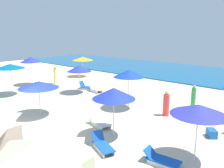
{
  "coord_description": "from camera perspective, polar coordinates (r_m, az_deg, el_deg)",
  "views": [
    {
      "loc": [
        11.39,
        -5.68,
        5.25
      ],
      "look_at": [
        -0.03,
        7.43,
        1.32
      ],
      "focal_mm": 37.48,
      "sensor_mm": 36.0,
      "label": 1
    }
  ],
  "objects": [
    {
      "name": "lounge_chair_6_1",
      "position": [
        13.42,
        -3.07,
        -9.2
      ],
      "size": [
        1.64,
        1.01,
        0.61
      ],
      "rotation": [
        0.0,
        0.0,
        1.33
      ],
      "color": "silver",
      "rests_on": "ground_plane"
    },
    {
      "name": "beachgoer_2",
      "position": [
        24.68,
        -13.68,
        1.98
      ],
      "size": [
        0.42,
        0.42,
        1.68
      ],
      "rotation": [
        0.0,
        0.0,
        5.09
      ],
      "color": "#E8EB78",
      "rests_on": "ground_plane"
    },
    {
      "name": "umbrella_7",
      "position": [
        15.76,
        4.15,
        2.61
      ],
      "size": [
        2.1,
        2.1,
        2.74
      ],
      "color": "silver",
      "rests_on": "ground_plane"
    },
    {
      "name": "beachgoer_1",
      "position": [
        15.2,
        13.08,
        -4.86
      ],
      "size": [
        0.43,
        0.43,
        1.62
      ],
      "rotation": [
        0.0,
        0.0,
        3.22
      ],
      "color": "#EC3F44",
      "rests_on": "ground_plane"
    },
    {
      "name": "umbrella_4",
      "position": [
        9.84,
        20.37,
        -5.9
      ],
      "size": [
        2.22,
        2.22,
        2.46
      ],
      "color": "silver",
      "rests_on": "ground_plane"
    },
    {
      "name": "lounge_chair_1_1",
      "position": [
        21.72,
        -6.23,
        -0.67
      ],
      "size": [
        1.54,
        1.05,
        0.73
      ],
      "rotation": [
        0.0,
        0.0,
        1.88
      ],
      "color": "silver",
      "rests_on": "ground_plane"
    },
    {
      "name": "lounge_chair_4_0",
      "position": [
        10.08,
        11.91,
        -17.55
      ],
      "size": [
        1.52,
        0.76,
        0.56
      ],
      "rotation": [
        0.0,
        0.0,
        1.67
      ],
      "color": "silver",
      "rests_on": "ground_plane"
    },
    {
      "name": "umbrella_2",
      "position": [
        27.58,
        -7.15,
        6.16
      ],
      "size": [
        2.36,
        2.36,
        2.33
      ],
      "color": "silver",
      "rests_on": "ground_plane"
    },
    {
      "name": "ocean",
      "position": [
        31.51,
        19.3,
        2.54
      ],
      "size": [
        60.0,
        13.53,
        0.12
      ],
      "primitive_type": "cube",
      "color": "#14598A",
      "rests_on": "ground_plane"
    },
    {
      "name": "umbrella_0",
      "position": [
        24.28,
        -19.21,
        5.67
      ],
      "size": [
        2.03,
        2.03,
        2.83
      ],
      "color": "silver",
      "rests_on": "ground_plane"
    },
    {
      "name": "lounge_chair_1_0",
      "position": [
        20.7,
        -4.06,
        -1.25
      ],
      "size": [
        1.37,
        0.75,
        0.64
      ],
      "rotation": [
        0.0,
        0.0,
        1.44
      ],
      "color": "silver",
      "rests_on": "ground_plane"
    },
    {
      "name": "beachgoer_0",
      "position": [
        17.12,
        19.23,
        -3.14
      ],
      "size": [
        0.41,
        0.41,
        1.65
      ],
      "rotation": [
        0.0,
        0.0,
        1.97
      ],
      "color": "green",
      "rests_on": "ground_plane"
    },
    {
      "name": "ground_plane",
      "position": [
        13.77,
        -21.01,
        -10.58
      ],
      "size": [
        60.0,
        60.0,
        0.0
      ],
      "primitive_type": "plane",
      "color": "beige"
    },
    {
      "name": "umbrella_8",
      "position": [
        20.92,
        -23.59,
        4.01
      ],
      "size": [
        2.33,
        2.33,
        2.65
      ],
      "color": "silver",
      "rests_on": "ground_plane"
    },
    {
      "name": "lounge_chair_5_1",
      "position": [
        15.54,
        23.04,
        -7.06
      ],
      "size": [
        1.36,
        0.64,
        0.68
      ],
      "rotation": [
        0.0,
        0.0,
        1.56
      ],
      "color": "silver",
      "rests_on": "ground_plane"
    },
    {
      "name": "umbrella_1",
      "position": [
        20.17,
        -7.98,
        3.79
      ],
      "size": [
        2.08,
        2.08,
        2.42
      ],
      "color": "silver",
      "rests_on": "ground_plane"
    },
    {
      "name": "umbrella_6",
      "position": [
        11.42,
        0.44,
        -2.27
      ],
      "size": [
        2.15,
        2.15,
        2.57
      ],
      "color": "silver",
      "rests_on": "ground_plane"
    },
    {
      "name": "lounge_chair_6_0",
      "position": [
        10.9,
        -2.33,
        -14.63
      ],
      "size": [
        1.55,
        1.07,
        0.71
      ],
      "rotation": [
        0.0,
        0.0,
        1.18
      ],
      "color": "silver",
      "rests_on": "ground_plane"
    },
    {
      "name": "beach_ball_1",
      "position": [
        27.64,
        -13.65,
        1.77
      ],
      "size": [
        0.32,
        0.32,
        0.32
      ],
      "primitive_type": "sphere",
      "color": "#258CDF",
      "rests_on": "ground_plane"
    },
    {
      "name": "umbrella_3",
      "position": [
        15.14,
        -17.5,
        -0.14
      ],
      "size": [
        2.49,
        2.49,
        2.24
      ],
      "color": "silver",
      "rests_on": "ground_plane"
    },
    {
      "name": "cooler_box_0",
      "position": [
        13.1,
        23.13,
        -10.98
      ],
      "size": [
        0.69,
        0.72,
        0.41
      ],
      "primitive_type": "cube",
      "rotation": [
        0.0,
        0.0,
        2.26
      ],
      "color": "blue",
      "rests_on": "ground_plane"
    }
  ]
}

